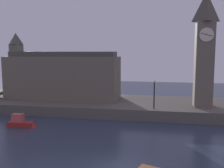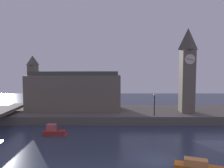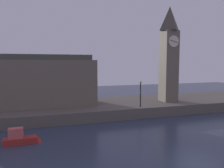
{
  "view_description": "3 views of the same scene",
  "coord_description": "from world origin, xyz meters",
  "px_view_note": "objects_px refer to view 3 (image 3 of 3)",
  "views": [
    {
      "loc": [
        3.13,
        -19.47,
        9.09
      ],
      "look_at": [
        -3.27,
        15.39,
        4.69
      ],
      "focal_mm": 42.06,
      "sensor_mm": 36.0,
      "label": 1
    },
    {
      "loc": [
        -4.91,
        -22.98,
        9.94
      ],
      "look_at": [
        -4.73,
        17.25,
        6.84
      ],
      "focal_mm": 35.79,
      "sensor_mm": 36.0,
      "label": 2
    },
    {
      "loc": [
        -11.55,
        -13.57,
        7.77
      ],
      "look_at": [
        -1.49,
        16.5,
        4.83
      ],
      "focal_mm": 35.47,
      "sensor_mm": 36.0,
      "label": 3
    }
  ],
  "objects_px": {
    "clock_tower": "(169,53)",
    "parliament_hall": "(31,81)",
    "streetlamp": "(140,90)",
    "boat_dinghy_red": "(23,138)"
  },
  "relations": [
    {
      "from": "clock_tower",
      "to": "parliament_hall",
      "type": "height_order",
      "value": "clock_tower"
    },
    {
      "from": "clock_tower",
      "to": "parliament_hall",
      "type": "xyz_separation_m",
      "value": [
        -21.65,
        2.49,
        -4.37
      ]
    },
    {
      "from": "streetlamp",
      "to": "boat_dinghy_red",
      "type": "height_order",
      "value": "streetlamp"
    },
    {
      "from": "parliament_hall",
      "to": "boat_dinghy_red",
      "type": "bearing_deg",
      "value": -92.69
    },
    {
      "from": "streetlamp",
      "to": "boat_dinghy_red",
      "type": "bearing_deg",
      "value": -158.41
    },
    {
      "from": "streetlamp",
      "to": "parliament_hall",
      "type": "bearing_deg",
      "value": 159.78
    },
    {
      "from": "parliament_hall",
      "to": "boat_dinghy_red",
      "type": "height_order",
      "value": "parliament_hall"
    },
    {
      "from": "parliament_hall",
      "to": "streetlamp",
      "type": "relative_size",
      "value": 4.73
    },
    {
      "from": "parliament_hall",
      "to": "streetlamp",
      "type": "xyz_separation_m",
      "value": [
        15.06,
        -5.55,
        -1.31
      ]
    },
    {
      "from": "clock_tower",
      "to": "streetlamp",
      "type": "bearing_deg",
      "value": -155.17
    }
  ]
}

